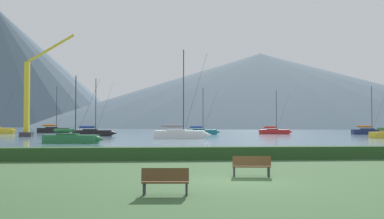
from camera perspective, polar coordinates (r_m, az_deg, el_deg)
The scene contains 14 objects.
ground_plane at distance 19.06m, azimuth 5.52°, elevation -9.20°, with size 1000.00×1000.00×0.00m, color #385B33.
harbor_water at distance 155.66m, azimuth -3.29°, elevation -2.57°, with size 320.00×246.00×0.00m, color slate.
hedge_line at distance 29.86m, azimuth 1.83°, elevation -5.64°, with size 80.00×1.20×0.86m, color #284C23.
sailboat_slip_0 at distance 95.27m, azimuth 10.55°, elevation -2.77°, with size 7.18×2.58×9.14m.
sailboat_slip_1 at distance 111.22m, azimuth -17.28°, elevation -2.50°, with size 8.60×2.97×11.11m.
sailboat_slip_3 at distance 90.33m, azimuth 1.15°, elevation -2.85°, with size 7.42×2.49×9.50m.
sailboat_slip_4 at distance 55.03m, azimuth -15.17°, elevation -3.58°, with size 7.47×3.29×8.09m.
sailboat_slip_5 at distance 68.21m, azimuth -1.54°, elevation -3.11°, with size 9.06×3.84×13.71m.
sailboat_slip_7 at distance 98.62m, azimuth 21.86°, elevation -2.61°, with size 7.99×3.50×10.01m.
sailboat_slip_9 at distance 82.21m, azimuth -12.61°, elevation -2.89°, with size 7.99×2.68×10.43m.
park_bench_near_path at distance 15.39m, azimuth -3.45°, elevation -9.02°, with size 1.65×0.58×0.95m.
park_bench_under_tree at distance 20.87m, azimuth 7.65°, elevation -7.06°, with size 1.80×0.68×0.95m.
dock_crane at distance 82.02m, azimuth -20.19°, elevation 0.92°, with size 9.06×2.00×18.01m.
distant_hill_west_ridge at distance 307.80m, azimuth 8.79°, elevation 2.55°, with size 309.72×309.72×49.83m, color #425666.
Camera 1 is at (-3.28, -18.61, 2.51)m, focal length 41.52 mm.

